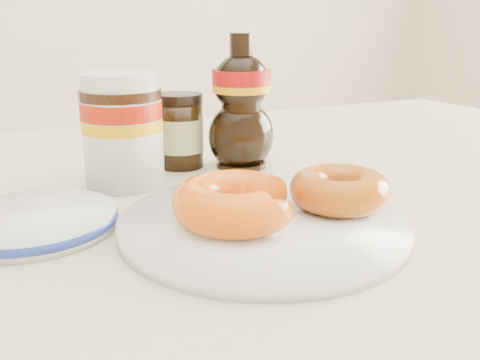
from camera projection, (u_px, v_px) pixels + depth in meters
name	position (u px, v px, depth m)	size (l,w,h in m)	color
dining_table	(243.00, 255.00, 0.64)	(1.40, 0.90, 0.75)	beige
plate	(263.00, 223.00, 0.49)	(0.27, 0.27, 0.01)	white
donut_bitten	(235.00, 202.00, 0.47)	(0.11, 0.11, 0.04)	orange
donut_whole	(340.00, 189.00, 0.51)	(0.10, 0.10, 0.03)	#AD3C0B
nutella_jar	(122.00, 126.00, 0.61)	(0.09, 0.09, 0.13)	white
syrup_bottle	(241.00, 102.00, 0.68)	(0.09, 0.07, 0.17)	black
dark_jar	(180.00, 132.00, 0.69)	(0.06, 0.06, 0.10)	black
blue_rim_saucer	(33.00, 221.00, 0.50)	(0.16, 0.16, 0.02)	white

